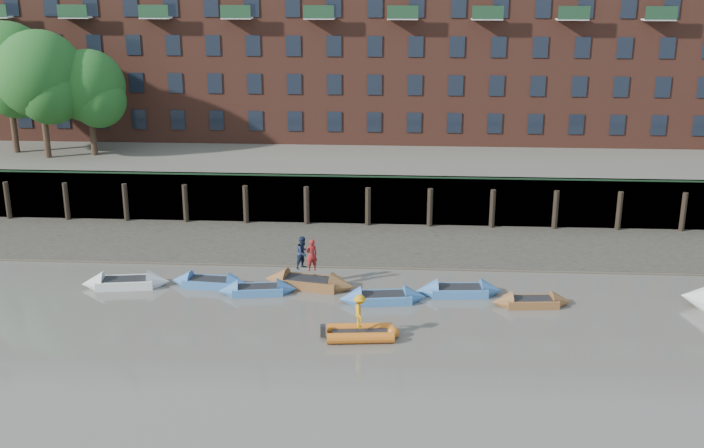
# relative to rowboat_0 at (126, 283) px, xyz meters

# --- Properties ---
(ground) EXTENTS (220.00, 220.00, 0.00)m
(ground) POSITION_rel_rowboat_0_xyz_m (14.32, -10.35, -0.23)
(ground) COLOR #625D54
(ground) RESTS_ON ground
(foreshore) EXTENTS (110.00, 8.00, 0.50)m
(foreshore) POSITION_rel_rowboat_0_xyz_m (14.32, 7.65, -0.23)
(foreshore) COLOR #3D382F
(foreshore) RESTS_ON ground
(mud_band) EXTENTS (110.00, 1.60, 0.10)m
(mud_band) POSITION_rel_rowboat_0_xyz_m (14.32, 4.25, -0.23)
(mud_band) COLOR #4C4336
(mud_band) RESTS_ON ground
(river_wall) EXTENTS (110.00, 1.23, 3.30)m
(river_wall) POSITION_rel_rowboat_0_xyz_m (14.32, 12.03, 1.36)
(river_wall) COLOR #2D2A26
(river_wall) RESTS_ON ground
(bank_terrace) EXTENTS (110.00, 28.00, 3.20)m
(bank_terrace) POSITION_rel_rowboat_0_xyz_m (14.32, 25.65, 1.37)
(bank_terrace) COLOR #5E594D
(bank_terrace) RESTS_ON ground
(apartment_terrace) EXTENTS (80.60, 15.56, 20.98)m
(apartment_terrace) POSITION_rel_rowboat_0_xyz_m (14.32, 26.65, 12.59)
(apartment_terrace) COLOR brown
(apartment_terrace) RESTS_ON bank_terrace
(tree_cluster) EXTENTS (11.76, 7.74, 9.40)m
(tree_cluster) POSITION_rel_rowboat_0_xyz_m (-11.30, 17.00, 8.77)
(tree_cluster) COLOR #3A281C
(tree_cluster) RESTS_ON bank_terrace
(rowboat_0) EXTENTS (4.72, 2.02, 1.33)m
(rowboat_0) POSITION_rel_rowboat_0_xyz_m (0.00, 0.00, 0.00)
(rowboat_0) COLOR silver
(rowboat_0) RESTS_ON ground
(rowboat_1) EXTENTS (4.31, 1.63, 1.22)m
(rowboat_1) POSITION_rel_rowboat_0_xyz_m (4.42, 0.36, -0.02)
(rowboat_1) COLOR #3C6FAD
(rowboat_1) RESTS_ON ground
(rowboat_2) EXTENTS (4.17, 1.78, 1.17)m
(rowboat_2) POSITION_rel_rowboat_0_xyz_m (7.12, -0.50, -0.03)
(rowboat_2) COLOR #3C6FAD
(rowboat_2) RESTS_ON ground
(rowboat_3) EXTENTS (5.12, 2.39, 1.43)m
(rowboat_3) POSITION_rel_rowboat_0_xyz_m (9.67, 0.56, 0.02)
(rowboat_3) COLOR brown
(rowboat_3) RESTS_ON ground
(rowboat_4) EXTENTS (4.55, 1.90, 1.28)m
(rowboat_4) POSITION_rel_rowboat_0_xyz_m (13.61, -1.22, -0.01)
(rowboat_4) COLOR #3C6FAD
(rowboat_4) RESTS_ON ground
(rowboat_5) EXTENTS (4.55, 1.61, 1.30)m
(rowboat_5) POSITION_rel_rowboat_0_xyz_m (17.51, -0.02, -0.01)
(rowboat_5) COLOR #3C6FAD
(rowboat_5) RESTS_ON ground
(rowboat_6) EXTENTS (4.06, 1.50, 1.15)m
(rowboat_6) POSITION_rel_rowboat_0_xyz_m (21.04, -1.23, -0.03)
(rowboat_6) COLOR brown
(rowboat_6) RESTS_ON ground
(rib_tender) EXTENTS (3.38, 1.87, 0.58)m
(rib_tender) POSITION_rel_rowboat_0_xyz_m (12.83, -5.49, 0.02)
(rib_tender) COLOR #CB6218
(rib_tender) RESTS_ON ground
(person_rower_a) EXTENTS (0.74, 0.65, 1.72)m
(person_rower_a) POSITION_rel_rowboat_0_xyz_m (9.84, 0.51, 1.59)
(person_rower_a) COLOR maroon
(person_rower_a) RESTS_ON rowboat_3
(person_rower_b) EXTENTS (1.05, 1.08, 1.75)m
(person_rower_b) POSITION_rel_rowboat_0_xyz_m (9.36, 0.81, 1.61)
(person_rower_b) COLOR #19233F
(person_rower_b) RESTS_ON rowboat_3
(person_rib_crew) EXTENTS (0.69, 1.08, 1.58)m
(person_rib_crew) POSITION_rel_rowboat_0_xyz_m (12.68, -5.53, 1.10)
(person_rib_crew) COLOR orange
(person_rib_crew) RESTS_ON rib_tender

